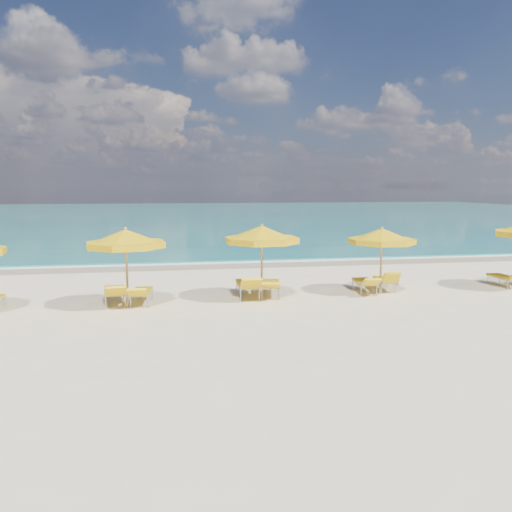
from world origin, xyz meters
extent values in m
plane|color=beige|center=(0.00, 0.00, 0.00)|extent=(120.00, 120.00, 0.00)
cube|color=#126A66|center=(0.00, 48.00, 0.00)|extent=(120.00, 80.00, 0.30)
cube|color=tan|center=(0.00, 7.40, 0.00)|extent=(120.00, 2.60, 0.01)
cube|color=white|center=(0.00, 8.20, 0.00)|extent=(120.00, 1.20, 0.03)
cube|color=white|center=(-6.00, 17.00, 0.00)|extent=(14.00, 0.36, 0.05)
cube|color=white|center=(8.00, 24.00, 0.00)|extent=(18.00, 0.30, 0.05)
cylinder|color=tan|center=(-4.13, -0.21, 1.14)|extent=(0.07, 0.07, 2.27)
cone|color=#E4B40B|center=(-4.13, -0.21, 2.09)|extent=(2.78, 2.78, 0.45)
cylinder|color=#E4B40B|center=(-4.13, -0.21, 1.87)|extent=(2.81, 2.81, 0.18)
sphere|color=tan|center=(-4.13, -0.21, 2.32)|extent=(0.10, 0.10, 0.10)
cylinder|color=tan|center=(-0.05, 0.17, 1.15)|extent=(0.07, 0.07, 2.30)
cone|color=#E4B40B|center=(-0.05, 0.17, 2.11)|extent=(3.09, 3.09, 0.46)
cylinder|color=#E4B40B|center=(-0.05, 0.17, 1.89)|extent=(3.12, 3.12, 0.18)
sphere|color=tan|center=(-0.05, 0.17, 2.35)|extent=(0.10, 0.10, 0.10)
cylinder|color=tan|center=(4.00, 0.35, 1.07)|extent=(0.07, 0.07, 2.14)
cone|color=#E4B40B|center=(4.00, 0.35, 1.97)|extent=(2.82, 2.82, 0.43)
cylinder|color=#E4B40B|center=(4.00, 0.35, 1.76)|extent=(2.84, 2.84, 0.17)
sphere|color=tan|center=(4.00, 0.35, 2.19)|extent=(0.10, 0.10, 0.10)
cube|color=#E4B90D|center=(-4.57, 0.43, 0.39)|extent=(0.77, 1.41, 0.08)
cube|color=#E4B90D|center=(-4.44, -0.49, 0.56)|extent=(0.67, 0.65, 0.41)
cube|color=#E4B90D|center=(-3.75, 0.35, 0.35)|extent=(0.64, 1.26, 0.07)
cube|color=#E4B90D|center=(-3.82, -0.50, 0.50)|extent=(0.58, 0.58, 0.35)
cube|color=#E4B90D|center=(-0.42, 0.71, 0.41)|extent=(0.68, 1.43, 0.09)
cube|color=#E4B90D|center=(-0.46, -0.26, 0.60)|extent=(0.65, 0.62, 0.45)
cube|color=#E4B90D|center=(0.35, 0.78, 0.38)|extent=(0.82, 1.40, 0.08)
cube|color=#E4B90D|center=(0.17, -0.15, 0.50)|extent=(0.69, 0.70, 0.31)
cube|color=#E4B90D|center=(3.57, 0.70, 0.35)|extent=(0.68, 1.28, 0.08)
cube|color=#E4B90D|center=(3.47, -0.16, 0.50)|extent=(0.61, 0.60, 0.34)
cube|color=#E4B90D|center=(4.40, 0.92, 0.35)|extent=(0.72, 1.27, 0.07)
cube|color=#E4B90D|center=(4.27, 0.13, 0.55)|extent=(0.60, 0.53, 0.46)
cube|color=#E4B90D|center=(8.87, 0.82, 0.34)|extent=(0.55, 1.18, 0.07)
camera|label=1|loc=(-2.84, -15.00, 3.55)|focal=35.00mm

